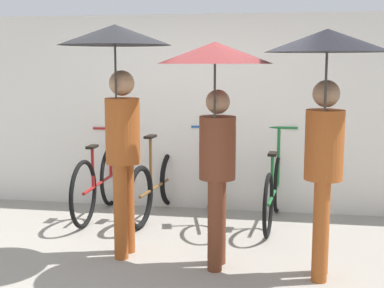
{
  "coord_description": "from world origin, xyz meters",
  "views": [
    {
      "loc": [
        1.09,
        -4.34,
        1.83
      ],
      "look_at": [
        0.21,
        0.97,
        1.0
      ],
      "focal_mm": 50.0,
      "sensor_mm": 36.0,
      "label": 1
    }
  ],
  "objects": [
    {
      "name": "ground_plane",
      "position": [
        0.0,
        0.0,
        0.0
      ],
      "size": [
        30.0,
        30.0,
        0.0
      ],
      "primitive_type": "plane",
      "color": "gray"
    },
    {
      "name": "back_wall",
      "position": [
        0.0,
        2.19,
        1.2
      ],
      "size": [
        10.5,
        0.12,
        2.4
      ],
      "color": "silver",
      "rests_on": "ground"
    },
    {
      "name": "parked_bicycle_0",
      "position": [
        -1.04,
        1.64,
        0.4
      ],
      "size": [
        0.44,
        1.73,
        1.01
      ],
      "rotation": [
        0.0,
        0.0,
        1.57
      ],
      "color": "black",
      "rests_on": "ground"
    },
    {
      "name": "parked_bicycle_1",
      "position": [
        -0.34,
        1.74,
        0.37
      ],
      "size": [
        0.44,
        1.75,
        1.09
      ],
      "rotation": [
        0.0,
        0.0,
        1.45
      ],
      "color": "black",
      "rests_on": "ground"
    },
    {
      "name": "parked_bicycle_2",
      "position": [
        0.34,
        1.67,
        0.37
      ],
      "size": [
        0.55,
        1.69,
        1.05
      ],
      "rotation": [
        0.0,
        0.0,
        1.8
      ],
      "color": "black",
      "rests_on": "ground"
    },
    {
      "name": "parked_bicycle_3",
      "position": [
        1.04,
        1.65,
        0.37
      ],
      "size": [
        0.44,
        1.67,
        1.06
      ],
      "rotation": [
        0.0,
        0.0,
        1.48
      ],
      "color": "black",
      "rests_on": "ground"
    },
    {
      "name": "pedestrian_leading",
      "position": [
        -0.35,
        0.3,
        1.68
      ],
      "size": [
        1.0,
        1.0,
        2.15
      ],
      "rotation": [
        0.0,
        0.0,
        3.05
      ],
      "color": "#9E4C1E",
      "rests_on": "ground"
    },
    {
      "name": "pedestrian_center",
      "position": [
        0.55,
        0.15,
        1.55
      ],
      "size": [
        0.96,
        0.96,
        1.99
      ],
      "rotation": [
        0.0,
        0.0,
        3.07
      ],
      "color": "brown",
      "rests_on": "ground"
    },
    {
      "name": "pedestrian_trailing",
      "position": [
        1.45,
        0.06,
        1.63
      ],
      "size": [
        0.98,
        0.98,
        2.08
      ],
      "rotation": [
        0.0,
        0.0,
        3.01
      ],
      "color": "#9E4C1E",
      "rests_on": "ground"
    }
  ]
}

